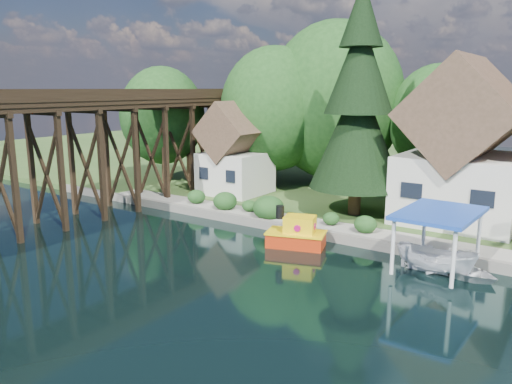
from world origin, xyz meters
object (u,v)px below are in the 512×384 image
tugboat (297,235)px  boat_white_a (462,269)px  house_left (464,153)px  shed (235,154)px  boat_canopy (437,247)px  conifer (358,105)px  trestle_bridge (107,143)px

tugboat → boat_white_a: size_ratio=1.06×
tugboat → house_left: bearing=55.7°
house_left → shed: bearing=-175.2°
house_left → boat_canopy: house_left is taller
house_left → conifer: size_ratio=0.69×
shed → boat_white_a: shed is taller
trestle_bridge → boat_white_a: trestle_bridge is taller
boat_canopy → boat_white_a: bearing=20.4°
house_left → shed: house_left is taller
trestle_bridge → house_left: (23.00, 10.83, -0.21)m
boat_white_a → boat_canopy: boat_canopy is taller
boat_white_a → boat_canopy: (-1.21, -0.45, 1.04)m
conifer → tugboat: (-0.38, -7.51, -7.44)m
shed → conifer: conifer is taller
shed → boat_canopy: bearing=-23.8°
shed → tugboat: bearing=-37.9°
boat_canopy → trestle_bridge: bearing=-177.9°
conifer → boat_canopy: conifer is taller
tugboat → conifer: bearing=87.1°
boat_white_a → trestle_bridge: bearing=110.9°
tugboat → boat_canopy: bearing=1.3°
shed → tugboat: 14.39m
house_left → boat_white_a: (2.41, -9.51, -4.76)m
conifer → boat_white_a: bearing=-37.6°
trestle_bridge → boat_canopy: (24.20, 0.87, -3.93)m
shed → boat_white_a: size_ratio=2.14×
conifer → shed: bearing=174.4°
house_left → boat_canopy: size_ratio=2.08×
trestle_bridge → boat_white_a: (25.41, 1.32, -4.97)m
trestle_bridge → tugboat: bearing=2.4°
boat_white_a → boat_canopy: bearing=128.3°
house_left → tugboat: (-6.91, -10.14, -4.39)m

